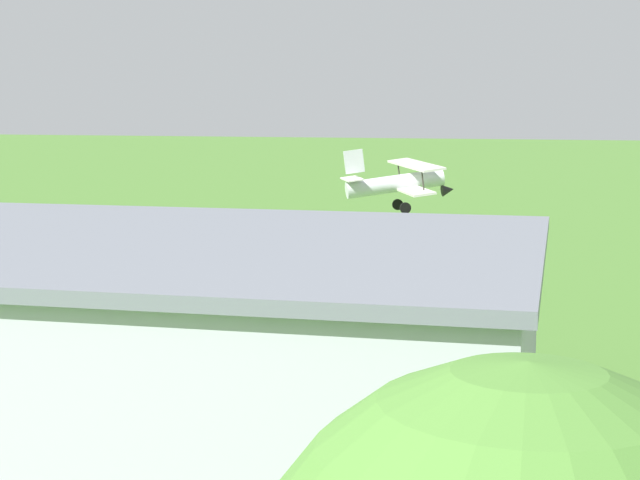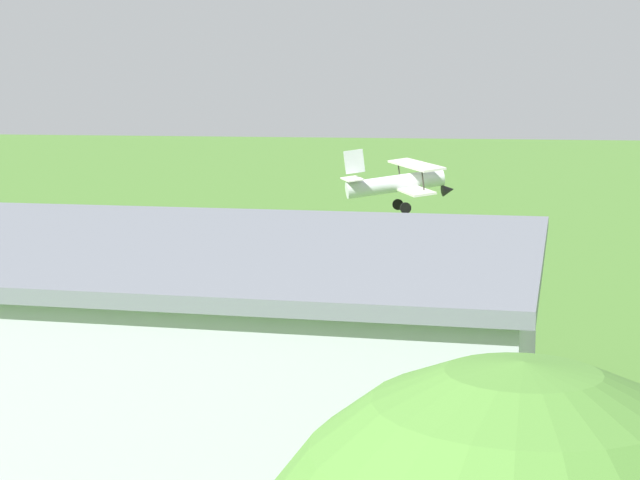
% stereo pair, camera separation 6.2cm
% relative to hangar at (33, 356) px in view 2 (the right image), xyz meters
% --- Properties ---
extents(ground_plane, '(400.00, 400.00, 0.00)m').
position_rel_hangar_xyz_m(ground_plane, '(-1.90, -38.92, -3.59)').
color(ground_plane, '#47752D').
extents(hangar, '(28.80, 15.56, 7.17)m').
position_rel_hangar_xyz_m(hangar, '(0.00, 0.00, 0.00)').
color(hangar, '#B7BCC6').
rests_on(hangar, ground_plane).
extents(biplane, '(6.64, 8.79, 3.63)m').
position_rel_hangar_xyz_m(biplane, '(-5.72, -32.37, 2.56)').
color(biplane, silver).
extents(car_green, '(2.29, 4.56, 1.53)m').
position_rel_hangar_xyz_m(car_green, '(-12.43, -12.69, -2.78)').
color(car_green, '#1E6B38').
rests_on(car_green, ground_plane).
extents(person_walking_on_apron, '(0.48, 0.48, 1.78)m').
position_rel_hangar_xyz_m(person_walking_on_apron, '(-9.00, -13.15, -2.70)').
color(person_walking_on_apron, '#B23333').
rests_on(person_walking_on_apron, ground_plane).
extents(person_beside_truck, '(0.44, 0.44, 1.68)m').
position_rel_hangar_xyz_m(person_beside_truck, '(-0.41, -15.93, -2.75)').
color(person_beside_truck, beige).
rests_on(person_beside_truck, ground_plane).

